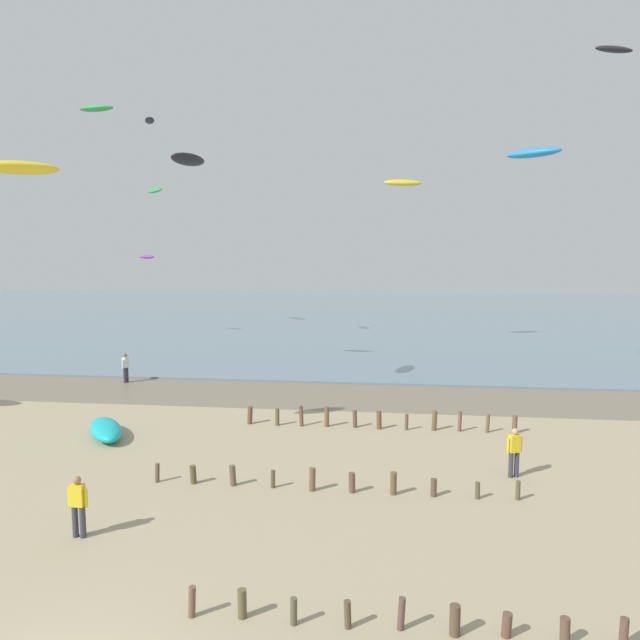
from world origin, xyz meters
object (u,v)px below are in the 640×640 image
Objects in this scene: kite_aloft_1 at (147,257)px; kite_aloft_5 at (155,190)px; kite_aloft_0 at (188,159)px; grounded_kite at (106,429)px; kite_aloft_2 at (96,108)px; kite_aloft_3 at (614,49)px; kite_aloft_8 at (19,168)px; kite_aloft_7 at (150,120)px; person_right_flank at (514,451)px; kite_aloft_4 at (534,153)px; person_mid_beach at (78,505)px; kite_aloft_9 at (403,183)px; person_trailing_behind at (126,367)px.

kite_aloft_1 is 7.41m from kite_aloft_5.
kite_aloft_0 reaches higher than kite_aloft_1.
kite_aloft_2 is at bearing -7.68° from grounded_kite.
kite_aloft_8 is (-26.40, -21.04, -9.51)m from kite_aloft_3.
kite_aloft_2 is 12.17m from kite_aloft_7.
grounded_kite is at bearing 39.53° from kite_aloft_8.
kite_aloft_1 is at bearing 41.69° from kite_aloft_0.
kite_aloft_1 is 0.71× the size of kite_aloft_5.
person_right_flank is 39.39m from kite_aloft_1.
kite_aloft_4 is 1.55× the size of kite_aloft_7.
kite_aloft_4 reaches higher than person_mid_beach.
kite_aloft_1 is at bearing -65.93° from kite_aloft_2.
kite_aloft_4 is (16.06, 20.85, 12.10)m from person_mid_beach.
kite_aloft_7 is 0.80× the size of kite_aloft_8.
kite_aloft_5 is (-35.38, 13.26, -6.99)m from kite_aloft_3.
kite_aloft_4 reaches higher than kite_aloft_1.
kite_aloft_2 is 0.82× the size of kite_aloft_8.
kite_aloft_3 is (9.34, 20.54, 19.11)m from person_right_flank.
kite_aloft_9 is (13.62, 26.75, 2.13)m from kite_aloft_8.
kite_aloft_8 is at bearing 175.15° from kite_aloft_0.
grounded_kite is 1.54× the size of kite_aloft_2.
kite_aloft_4 is at bearing -155.64° from kite_aloft_3.
person_trailing_behind is 0.81× the size of kite_aloft_2.
kite_aloft_8 is (-3.01, -8.87, -1.49)m from kite_aloft_0.
kite_aloft_7 is (2.91, -5.54, 10.25)m from kite_aloft_1.
kite_aloft_9 is (21.81, -3.36, 5.68)m from kite_aloft_1.
kite_aloft_7 reaches higher than kite_aloft_1.
kite_aloft_1 is (-11.20, 21.24, -5.03)m from kite_aloft_0.
kite_aloft_0 is at bearing 158.41° from kite_aloft_2.
person_mid_beach is 0.92× the size of kite_aloft_1.
kite_aloft_2 is at bearing 147.65° from kite_aloft_5.
kite_aloft_2 is 0.81× the size of kite_aloft_5.
kite_aloft_9 is (17.08, 14.08, -2.76)m from kite_aloft_2.
person_mid_beach is at bearing -159.88° from kite_aloft_0.
person_mid_beach is 18.04m from kite_aloft_0.
grounded_kite is 1.02× the size of kite_aloft_4.
person_right_flank is at bearing -20.22° from kite_aloft_1.
kite_aloft_2 reaches higher than kite_aloft_1.
person_mid_beach and person_right_flank have the same top height.
kite_aloft_2 reaches higher than kite_aloft_5.
kite_aloft_4 is 1.23× the size of kite_aloft_5.
kite_aloft_0 is (-1.54, 14.15, 11.09)m from person_mid_beach.
kite_aloft_0 reaches higher than kite_aloft_8.
person_right_flank is at bearing 24.81° from person_mid_beach.
person_mid_beach is 0.66× the size of kite_aloft_8.
grounded_kite is 28.19m from kite_aloft_7.
kite_aloft_4 is 13.19m from kite_aloft_9.
kite_aloft_1 is (-12.74, 35.40, 6.05)m from person_mid_beach.
kite_aloft_8 is (3.46, -12.68, -4.89)m from kite_aloft_2.
kite_aloft_0 is at bearing -35.52° from person_trailing_behind.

